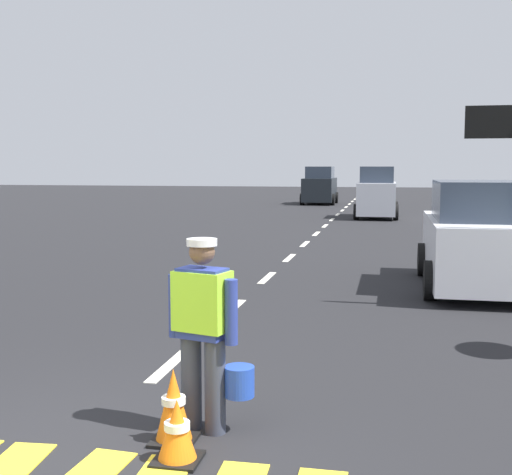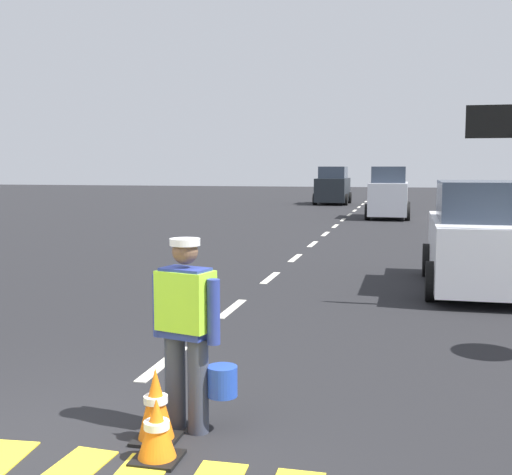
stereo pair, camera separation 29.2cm
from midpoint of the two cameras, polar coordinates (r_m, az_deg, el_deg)
ground_plane at (r=25.54m, az=5.74°, el=1.05°), size 96.00×96.00×0.00m
lane_center_line at (r=29.70m, az=6.58°, el=1.77°), size 0.14×46.40×0.01m
road_worker at (r=5.66m, az=-5.89°, el=-7.56°), size 0.77×0.39×1.67m
traffic_cone_near at (r=5.33m, az=-8.48°, el=-16.27°), size 0.36×0.36×0.50m
traffic_cone_far at (r=5.65m, az=-8.67°, el=-14.24°), size 0.36×0.36×0.62m
car_parked_curbside at (r=12.82m, az=17.99°, el=-0.12°), size 2.00×4.19×2.01m
car_outgoing_far at (r=29.54m, az=10.16°, el=3.72°), size 1.88×3.85×2.27m
car_oncoming_third at (r=40.05m, az=5.34°, el=4.42°), size 2.03×3.90×2.26m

